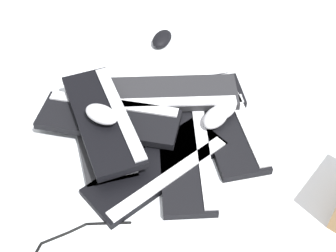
{
  "coord_description": "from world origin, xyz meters",
  "views": [
    {
      "loc": [
        -0.25,
        0.89,
        1.1
      ],
      "look_at": [
        -0.04,
        -0.07,
        0.04
      ],
      "focal_mm": 50.0,
      "sensor_mm": 36.0,
      "label": 1
    }
  ],
  "objects_px": {
    "keyboard_0": "(101,129)",
    "keyboard_4": "(178,97)",
    "keyboard_1": "(157,168)",
    "keyboard_2": "(186,154)",
    "keyboard_3": "(227,122)",
    "keyboard_5": "(171,94)",
    "mouse_0": "(102,114)",
    "mouse_3": "(225,108)",
    "keyboard_7": "(103,119)",
    "keyboard_6": "(109,119)",
    "mouse_1": "(162,39)",
    "mouse_2": "(216,117)"
  },
  "relations": [
    {
      "from": "keyboard_6",
      "to": "mouse_3",
      "type": "relative_size",
      "value": 4.01
    },
    {
      "from": "keyboard_1",
      "to": "keyboard_2",
      "type": "bearing_deg",
      "value": -135.6
    },
    {
      "from": "keyboard_5",
      "to": "keyboard_0",
      "type": "bearing_deg",
      "value": 42.31
    },
    {
      "from": "keyboard_3",
      "to": "keyboard_2",
      "type": "bearing_deg",
      "value": 56.6
    },
    {
      "from": "keyboard_4",
      "to": "mouse_0",
      "type": "xyz_separation_m",
      "value": [
        0.19,
        0.22,
        0.1
      ]
    },
    {
      "from": "mouse_0",
      "to": "mouse_1",
      "type": "bearing_deg",
      "value": 104.76
    },
    {
      "from": "mouse_0",
      "to": "mouse_1",
      "type": "distance_m",
      "value": 0.53
    },
    {
      "from": "mouse_2",
      "to": "keyboard_6",
      "type": "bearing_deg",
      "value": -54.99
    },
    {
      "from": "mouse_0",
      "to": "mouse_2",
      "type": "height_order",
      "value": "mouse_0"
    },
    {
      "from": "keyboard_7",
      "to": "keyboard_5",
      "type": "bearing_deg",
      "value": -133.69
    },
    {
      "from": "keyboard_4",
      "to": "keyboard_6",
      "type": "relative_size",
      "value": 1.05
    },
    {
      "from": "keyboard_4",
      "to": "mouse_2",
      "type": "distance_m",
      "value": 0.18
    },
    {
      "from": "keyboard_1",
      "to": "keyboard_2",
      "type": "xyz_separation_m",
      "value": [
        -0.07,
        -0.07,
        0.0
      ]
    },
    {
      "from": "keyboard_5",
      "to": "keyboard_7",
      "type": "distance_m",
      "value": 0.25
    },
    {
      "from": "keyboard_1",
      "to": "keyboard_5",
      "type": "relative_size",
      "value": 0.95
    },
    {
      "from": "keyboard_7",
      "to": "mouse_2",
      "type": "height_order",
      "value": "keyboard_7"
    },
    {
      "from": "keyboard_3",
      "to": "keyboard_4",
      "type": "distance_m",
      "value": 0.19
    },
    {
      "from": "keyboard_0",
      "to": "keyboard_2",
      "type": "height_order",
      "value": "same"
    },
    {
      "from": "keyboard_4",
      "to": "mouse_0",
      "type": "relative_size",
      "value": 4.22
    },
    {
      "from": "keyboard_0",
      "to": "mouse_2",
      "type": "height_order",
      "value": "mouse_2"
    },
    {
      "from": "keyboard_1",
      "to": "keyboard_4",
      "type": "height_order",
      "value": "same"
    },
    {
      "from": "keyboard_2",
      "to": "keyboard_3",
      "type": "relative_size",
      "value": 1.0
    },
    {
      "from": "mouse_0",
      "to": "keyboard_6",
      "type": "bearing_deg",
      "value": 108.41
    },
    {
      "from": "keyboard_2",
      "to": "mouse_0",
      "type": "height_order",
      "value": "mouse_0"
    },
    {
      "from": "keyboard_4",
      "to": "keyboard_5",
      "type": "relative_size",
      "value": 1.0
    },
    {
      "from": "keyboard_6",
      "to": "mouse_3",
      "type": "xyz_separation_m",
      "value": [
        -0.35,
        -0.11,
        0.01
      ]
    },
    {
      "from": "keyboard_2",
      "to": "mouse_2",
      "type": "height_order",
      "value": "mouse_2"
    },
    {
      "from": "keyboard_3",
      "to": "mouse_0",
      "type": "height_order",
      "value": "mouse_0"
    },
    {
      "from": "keyboard_0",
      "to": "keyboard_2",
      "type": "xyz_separation_m",
      "value": [
        -0.28,
        0.05,
        0.0
      ]
    },
    {
      "from": "keyboard_5",
      "to": "keyboard_6",
      "type": "bearing_deg",
      "value": 42.21
    },
    {
      "from": "keyboard_7",
      "to": "mouse_0",
      "type": "bearing_deg",
      "value": 104.85
    },
    {
      "from": "keyboard_0",
      "to": "keyboard_4",
      "type": "relative_size",
      "value": 0.99
    },
    {
      "from": "keyboard_1",
      "to": "mouse_2",
      "type": "distance_m",
      "value": 0.25
    },
    {
      "from": "keyboard_4",
      "to": "keyboard_1",
      "type": "bearing_deg",
      "value": 89.82
    },
    {
      "from": "keyboard_5",
      "to": "mouse_1",
      "type": "xyz_separation_m",
      "value": [
        0.1,
        -0.32,
        -0.02
      ]
    },
    {
      "from": "keyboard_2",
      "to": "mouse_1",
      "type": "xyz_separation_m",
      "value": [
        0.19,
        -0.54,
        0.01
      ]
    },
    {
      "from": "keyboard_0",
      "to": "keyboard_4",
      "type": "height_order",
      "value": "same"
    },
    {
      "from": "keyboard_3",
      "to": "keyboard_6",
      "type": "distance_m",
      "value": 0.37
    },
    {
      "from": "keyboard_4",
      "to": "mouse_0",
      "type": "height_order",
      "value": "mouse_0"
    },
    {
      "from": "keyboard_1",
      "to": "mouse_1",
      "type": "relative_size",
      "value": 4.0
    },
    {
      "from": "keyboard_1",
      "to": "keyboard_5",
      "type": "height_order",
      "value": "keyboard_5"
    },
    {
      "from": "mouse_1",
      "to": "mouse_2",
      "type": "distance_m",
      "value": 0.48
    },
    {
      "from": "mouse_0",
      "to": "mouse_3",
      "type": "distance_m",
      "value": 0.39
    },
    {
      "from": "keyboard_2",
      "to": "keyboard_5",
      "type": "distance_m",
      "value": 0.24
    },
    {
      "from": "keyboard_0",
      "to": "keyboard_1",
      "type": "bearing_deg",
      "value": 150.5
    },
    {
      "from": "keyboard_5",
      "to": "keyboard_7",
      "type": "relative_size",
      "value": 1.03
    },
    {
      "from": "mouse_1",
      "to": "mouse_0",
      "type": "bearing_deg",
      "value": 1.15
    },
    {
      "from": "keyboard_3",
      "to": "keyboard_0",
      "type": "bearing_deg",
      "value": 16.08
    },
    {
      "from": "keyboard_6",
      "to": "mouse_1",
      "type": "relative_size",
      "value": 4.01
    },
    {
      "from": "keyboard_4",
      "to": "keyboard_2",
      "type": "bearing_deg",
      "value": 106.39
    }
  ]
}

